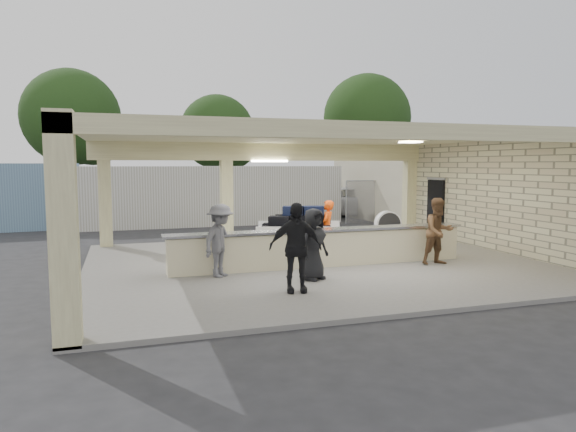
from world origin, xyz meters
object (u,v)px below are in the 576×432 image
object	(u,v)px
passenger_d	(313,244)
car_dark	(288,201)
drum_fan	(388,224)
baggage_handler	(327,228)
baggage_counter	(322,247)
container_white	(208,195)
luggage_cart	(299,229)
car_white_b	(427,197)
passenger_c	(220,241)
passenger_a	(439,231)
passenger_b	(295,247)
car_white_a	(350,202)

from	to	relation	value
passenger_d	car_dark	world-z (taller)	passenger_d
drum_fan	baggage_handler	xyz separation A→B (m)	(-3.26, -2.28, 0.26)
baggage_counter	container_white	xyz separation A→B (m)	(-1.18, 11.30, 0.75)
luggage_cart	car_white_b	xyz separation A→B (m)	(13.00, 13.33, -0.15)
passenger_c	passenger_a	bearing A→B (deg)	-46.31
passenger_c	container_white	distance (m)	11.92
drum_fan	container_white	world-z (taller)	container_white
passenger_a	container_white	size ratio (longest dim) A/B	0.14
baggage_handler	car_white_b	bearing A→B (deg)	175.36
baggage_handler	passenger_d	world-z (taller)	passenger_d
baggage_handler	passenger_b	xyz separation A→B (m)	(-2.27, -3.80, 0.13)
passenger_d	car_dark	size ratio (longest dim) A/B	0.43
car_white_a	passenger_a	bearing A→B (deg)	177.73
car_dark	drum_fan	bearing A→B (deg)	-172.49
luggage_cart	passenger_d	xyz separation A→B (m)	(-0.70, -3.08, 0.05)
baggage_counter	passenger_b	world-z (taller)	passenger_b
car_dark	container_white	size ratio (longest dim) A/B	0.31
passenger_d	car_white_b	world-z (taller)	passenger_d
passenger_a	car_dark	size ratio (longest dim) A/B	0.46
passenger_b	container_white	bearing A→B (deg)	98.30
drum_fan	passenger_c	distance (m)	7.94
passenger_b	car_white_a	size ratio (longest dim) A/B	0.35
passenger_c	car_dark	distance (m)	18.21
baggage_counter	drum_fan	size ratio (longest dim) A/B	8.00
baggage_counter	passenger_b	xyz separation A→B (m)	(-1.56, -2.42, 0.46)
drum_fan	car_dark	bearing A→B (deg)	95.91
car_white_b	container_white	distance (m)	14.57
drum_fan	passenger_c	size ratio (longest dim) A/B	0.59
passenger_c	car_white_a	xyz separation A→B (m)	(9.41, 13.04, -0.20)
baggage_counter	car_white_b	world-z (taller)	car_white_b
drum_fan	baggage_handler	bearing A→B (deg)	-137.50
luggage_cart	drum_fan	distance (m)	4.55
baggage_counter	car_white_b	distance (m)	19.76
baggage_counter	car_dark	xyz separation A→B (m)	(4.31, 16.26, 0.05)
baggage_handler	passenger_b	bearing A→B (deg)	6.45
luggage_cart	passenger_a	distance (m)	3.94
drum_fan	car_white_a	bearing A→B (deg)	80.78
baggage_handler	passenger_a	size ratio (longest dim) A/B	0.91
baggage_counter	luggage_cart	size ratio (longest dim) A/B	2.89
luggage_cart	passenger_b	size ratio (longest dim) A/B	1.50
baggage_counter	drum_fan	world-z (taller)	drum_fan
drum_fan	luggage_cart	bearing A→B (deg)	-145.81
car_white_a	car_dark	size ratio (longest dim) A/B	1.41
drum_fan	passenger_d	distance (m)	6.99
drum_fan	passenger_c	world-z (taller)	passenger_c
passenger_d	car_white_b	bearing A→B (deg)	20.22
luggage_cart	car_white_b	distance (m)	18.62
passenger_d	car_white_b	xyz separation A→B (m)	(13.70, 16.40, -0.20)
luggage_cart	passenger_c	bearing A→B (deg)	-124.24
passenger_a	passenger_d	world-z (taller)	passenger_a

